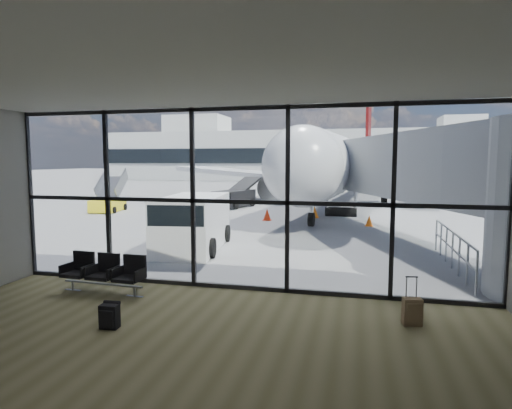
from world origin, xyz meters
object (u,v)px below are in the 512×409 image
at_px(airliner, 350,165).
at_px(mobile_stairs, 108,203).
at_px(seating_row, 105,271).
at_px(backpack, 109,316).
at_px(belt_loader, 235,197).
at_px(service_van, 192,222).
at_px(suitcase, 412,311).

relative_size(airliner, mobile_stairs, 11.19).
xyz_separation_m(seating_row, backpack, (1.38, -2.03, -0.27)).
relative_size(seating_row, belt_loader, 0.46).
xyz_separation_m(seating_row, service_van, (0.15, 5.29, 0.46)).
bearing_deg(backpack, airliner, 78.13).
relative_size(backpack, suitcase, 0.54).
bearing_deg(seating_row, backpack, -52.75).
xyz_separation_m(seating_row, airliner, (5.25, 25.78, 2.36)).
bearing_deg(suitcase, seating_row, 164.93).
distance_m(suitcase, service_van, 9.03).
distance_m(seating_row, backpack, 2.47).
relative_size(airliner, belt_loader, 7.94).
bearing_deg(seating_row, airliner, 81.55).
bearing_deg(seating_row, suitcase, -1.27).
relative_size(suitcase, service_van, 0.21).
xyz_separation_m(seating_row, belt_loader, (-2.34, 19.34, 0.16)).
height_order(belt_loader, mobile_stairs, mobile_stairs).
height_order(backpack, airliner, airliner).
bearing_deg(belt_loader, airliner, 55.44).
bearing_deg(belt_loader, seating_row, -67.97).
distance_m(airliner, mobile_stairs, 18.38).
distance_m(seating_row, service_van, 5.31).
height_order(airliner, belt_loader, airliner).
relative_size(belt_loader, mobile_stairs, 1.41).
distance_m(suitcase, belt_loader, 21.96).
xyz_separation_m(service_van, belt_loader, (-2.49, 14.05, -0.31)).
height_order(suitcase, belt_loader, belt_loader).
bearing_deg(airliner, belt_loader, -133.60).
relative_size(seating_row, service_van, 0.46).
xyz_separation_m(suitcase, belt_loader, (-9.36, 19.87, 0.39)).
xyz_separation_m(seating_row, mobile_stairs, (-9.44, 14.99, -0.00)).
xyz_separation_m(seating_row, suitcase, (7.01, -0.53, -0.23)).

